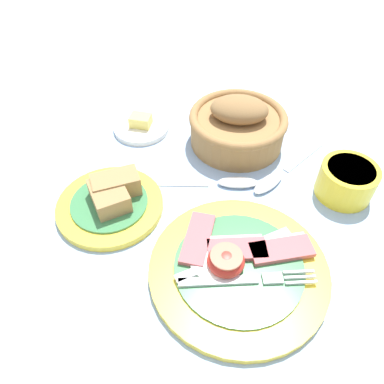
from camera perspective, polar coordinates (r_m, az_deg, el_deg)
ground_plane at (r=0.57m, az=1.33°, el=-7.40°), size 3.00×3.00×0.00m
breakfast_plate at (r=0.54m, az=6.84°, el=-11.12°), size 0.25×0.25×0.04m
bread_plate at (r=0.62m, az=-12.18°, el=-1.11°), size 0.17×0.17×0.05m
sugar_cup at (r=0.66m, az=22.52°, el=1.69°), size 0.09×0.09×0.06m
bread_basket at (r=0.71m, az=6.97°, el=10.09°), size 0.18×0.18×0.10m
butter_dish at (r=0.77m, az=-7.73°, el=9.94°), size 0.11×0.11×0.03m
teaspoon_by_saucer at (r=0.67m, az=12.96°, el=2.46°), size 0.09×0.19×0.01m
teaspoon_near_cup at (r=0.64m, az=4.61°, el=1.44°), size 0.19×0.09×0.01m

